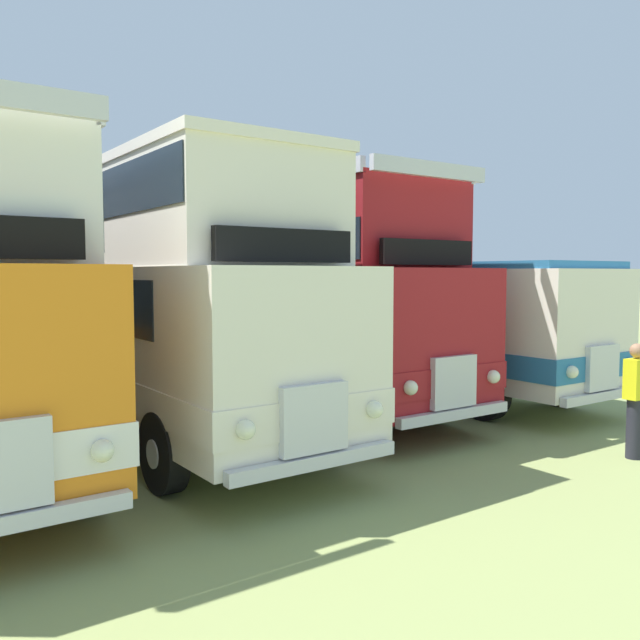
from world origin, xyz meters
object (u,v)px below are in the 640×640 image
object	(u,v)px
bus_fourth_in_row	(133,289)
marshal_person	(636,400)
bus_sixth_in_row	(411,316)
bus_fifth_in_row	(284,293)

from	to	relation	value
bus_fourth_in_row	marshal_person	distance (m)	8.70
bus_fourth_in_row	bus_sixth_in_row	size ratio (longest dim) A/B	1.17
bus_fourth_in_row	bus_sixth_in_row	xyz separation A→B (m)	(6.59, -0.23, -0.72)
bus_fifth_in_row	marshal_person	size ratio (longest dim) A/B	5.71
bus_sixth_in_row	bus_fourth_in_row	bearing A→B (deg)	177.99
bus_sixth_in_row	bus_fifth_in_row	bearing A→B (deg)	173.74
bus_sixth_in_row	marshal_person	size ratio (longest dim) A/B	5.75
bus_sixth_in_row	marshal_person	distance (m)	6.50
marshal_person	bus_fifth_in_row	bearing A→B (deg)	107.94
bus_fourth_in_row	marshal_person	bearing A→B (deg)	-50.25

